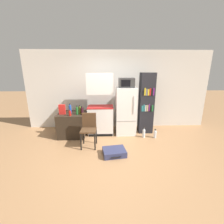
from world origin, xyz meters
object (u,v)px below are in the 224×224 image
(kitchen_hutch, at_px, (100,107))
(refrigerator, at_px, (126,111))
(side_table, at_px, (73,124))
(suitcase_large_flat, at_px, (114,152))
(bottle_green_tall, at_px, (77,111))
(bottle_milk_white, at_px, (70,108))
(bottle_olive_oil, at_px, (80,110))
(bookshelf, at_px, (146,103))
(bottle_wine_dark, at_px, (82,111))
(bottle_ketchup_red, at_px, (70,113))
(water_bottle_front, at_px, (155,134))
(microwave, at_px, (126,83))
(bottle_blue_soda, at_px, (70,109))
(cereal_box, at_px, (62,109))
(chair, at_px, (89,127))
(water_bottle_middle, at_px, (144,133))

(kitchen_hutch, relative_size, refrigerator, 1.29)
(side_table, xyz_separation_m, suitcase_large_flat, (1.27, -1.23, -0.30))
(bottle_green_tall, bearing_deg, bottle_milk_white, 122.17)
(kitchen_hutch, bearing_deg, bottle_olive_oil, -160.12)
(refrigerator, distance_m, suitcase_large_flat, 1.56)
(kitchen_hutch, distance_m, bookshelf, 1.50)
(bottle_wine_dark, height_order, bottle_green_tall, bottle_green_tall)
(bottle_ketchup_red, xyz_separation_m, water_bottle_front, (2.57, -0.03, -0.70))
(microwave, distance_m, bottle_wine_dark, 1.60)
(bottle_olive_oil, height_order, suitcase_large_flat, bottle_olive_oil)
(bottle_blue_soda, height_order, cereal_box, bottle_blue_soda)
(kitchen_hutch, xyz_separation_m, bottle_olive_oil, (-0.62, -0.22, -0.03))
(microwave, height_order, bottle_ketchup_red, microwave)
(bookshelf, height_order, cereal_box, bookshelf)
(water_bottle_front, bearing_deg, bottle_milk_white, 166.65)
(bottle_milk_white, distance_m, bottle_ketchup_red, 0.62)
(bottle_wine_dark, bearing_deg, refrigerator, 11.81)
(bottle_blue_soda, height_order, bottle_green_tall, bottle_blue_soda)
(bottle_milk_white, distance_m, water_bottle_front, 2.85)
(chair, bearing_deg, bottle_olive_oil, 120.74)
(bottle_blue_soda, height_order, water_bottle_middle, bottle_blue_soda)
(bottle_wine_dark, xyz_separation_m, bottle_green_tall, (-0.16, 0.03, 0.00))
(bottle_green_tall, bearing_deg, chair, -53.62)
(microwave, xyz_separation_m, bottle_green_tall, (-1.51, -0.25, -0.81))
(kitchen_hutch, height_order, microwave, kitchen_hutch)
(refrigerator, bearing_deg, bookshelf, 8.66)
(water_bottle_front, bearing_deg, chair, -168.56)
(cereal_box, xyz_separation_m, chair, (0.85, -0.59, -0.34))
(suitcase_large_flat, bearing_deg, bottle_blue_soda, 128.09)
(microwave, height_order, bookshelf, bookshelf)
(cereal_box, relative_size, water_bottle_front, 1.06)
(refrigerator, relative_size, suitcase_large_flat, 2.49)
(bottle_wine_dark, xyz_separation_m, water_bottle_front, (2.23, -0.13, -0.73))
(kitchen_hutch, distance_m, bottle_ketchup_red, 0.97)
(kitchen_hutch, height_order, bottle_green_tall, kitchen_hutch)
(water_bottle_front, bearing_deg, bottle_ketchup_red, 179.27)
(bottle_milk_white, height_order, bottle_green_tall, bottle_green_tall)
(side_table, distance_m, bottle_milk_white, 0.57)
(suitcase_large_flat, xyz_separation_m, water_bottle_front, (1.31, 0.93, 0.04))
(suitcase_large_flat, bearing_deg, water_bottle_front, 26.44)
(side_table, height_order, bottle_ketchup_red, bottle_ketchup_red)
(water_bottle_middle, bearing_deg, suitcase_large_flat, -134.92)
(side_table, height_order, bottle_milk_white, bottle_milk_white)
(kitchen_hutch, bearing_deg, bookshelf, 3.32)
(bookshelf, xyz_separation_m, suitcase_large_flat, (-1.12, -1.44, -0.91))
(suitcase_large_flat, bearing_deg, chair, 132.86)
(bookshelf, xyz_separation_m, bottle_milk_white, (-2.49, 0.13, -0.16))
(side_table, xyz_separation_m, refrigerator, (1.70, 0.10, 0.39))
(refrigerator, height_order, bottle_blue_soda, refrigerator)
(bottle_blue_soda, xyz_separation_m, bottle_green_tall, (0.24, -0.15, -0.02))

